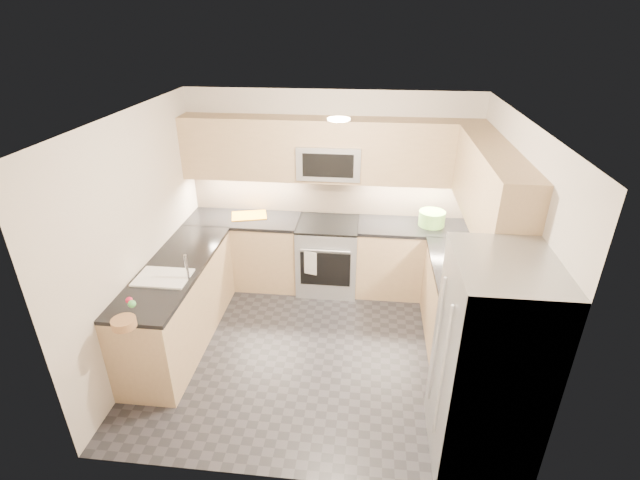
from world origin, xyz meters
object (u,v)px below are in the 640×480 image
(cutting_board, at_px, (249,216))
(fruit_basket, at_px, (124,323))
(utensil_bowl, at_px, (432,218))
(microwave, at_px, (329,161))
(refrigerator, at_px, (488,366))
(gas_range, at_px, (328,256))

(cutting_board, height_order, fruit_basket, fruit_basket)
(utensil_bowl, height_order, fruit_basket, utensil_bowl)
(microwave, distance_m, refrigerator, 3.04)
(gas_range, distance_m, cutting_board, 1.15)
(microwave, height_order, cutting_board, microwave)
(refrigerator, relative_size, cutting_board, 4.09)
(gas_range, relative_size, fruit_basket, 4.46)
(cutting_board, bearing_deg, utensil_bowl, -0.76)
(microwave, bearing_deg, utensil_bowl, -3.03)
(cutting_board, bearing_deg, gas_range, -4.86)
(microwave, relative_size, refrigerator, 0.42)
(gas_range, distance_m, fruit_basket, 2.81)
(gas_range, bearing_deg, fruit_basket, -123.00)
(refrigerator, relative_size, utensil_bowl, 5.62)
(gas_range, relative_size, microwave, 1.20)
(gas_range, bearing_deg, microwave, 90.00)
(refrigerator, bearing_deg, utensil_bowl, 94.02)
(gas_range, xyz_separation_m, utensil_bowl, (1.28, 0.06, 0.58))
(gas_range, height_order, utensil_bowl, utensil_bowl)
(fruit_basket, bearing_deg, cutting_board, 78.97)
(gas_range, xyz_separation_m, refrigerator, (1.45, -2.43, 0.45))
(gas_range, height_order, refrigerator, refrigerator)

